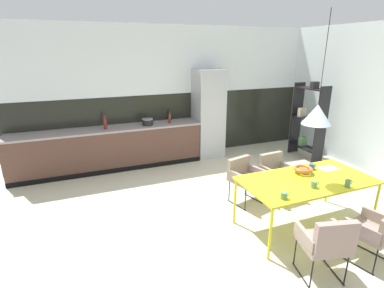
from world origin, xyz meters
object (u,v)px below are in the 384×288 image
(pendant_lamp_over_table_near, at_px, (317,114))
(bottle_vinegar_dark, at_px, (170,116))
(mug_white_ceramic, at_px, (312,167))
(open_shelf_unit, at_px, (308,120))
(fruit_bowl, at_px, (303,169))
(armchair_near_window, at_px, (275,169))
(bottle_wine_green, at_px, (105,123))
(cooking_pot, at_px, (148,122))
(mug_dark_espresso, at_px, (284,196))
(open_book, at_px, (328,168))
(mug_glass_clear, at_px, (314,184))
(bottle_spice_small, at_px, (169,119))
(armchair_by_stool, at_px, (244,174))
(armchair_facing_counter, at_px, (328,240))
(armchair_far_side, at_px, (377,229))
(refrigerator_column, at_px, (208,114))
(dining_table, at_px, (307,182))
(mug_tall_blue, at_px, (348,183))

(pendant_lamp_over_table_near, bearing_deg, bottle_vinegar_dark, 104.25)
(mug_white_ceramic, bearing_deg, open_shelf_unit, 49.40)
(fruit_bowl, bearing_deg, armchair_near_window, 82.37)
(mug_white_ceramic, xyz_separation_m, bottle_wine_green, (-2.70, 2.97, 0.23))
(cooking_pot, relative_size, open_shelf_unit, 0.13)
(fruit_bowl, bearing_deg, open_shelf_unit, 46.82)
(mug_dark_espresso, bearing_deg, pendant_lamp_over_table_near, 25.56)
(open_book, bearing_deg, pendant_lamp_over_table_near, -160.79)
(mug_glass_clear, xyz_separation_m, bottle_spice_small, (-0.89, 3.47, 0.21))
(armchair_by_stool, height_order, mug_white_ceramic, mug_white_ceramic)
(fruit_bowl, bearing_deg, bottle_spice_small, 109.61)
(cooking_pot, xyz_separation_m, pendant_lamp_over_table_near, (1.49, -3.27, 0.71))
(armchair_facing_counter, height_order, bottle_wine_green, bottle_wine_green)
(mug_glass_clear, bearing_deg, pendant_lamp_over_table_near, 63.43)
(open_shelf_unit, relative_size, pendant_lamp_over_table_near, 1.28)
(armchair_far_side, relative_size, armchair_by_stool, 0.96)
(armchair_far_side, distance_m, open_shelf_unit, 3.74)
(armchair_near_window, distance_m, open_book, 0.90)
(pendant_lamp_over_table_near, bearing_deg, fruit_bowl, 67.51)
(bottle_spice_small, bearing_deg, armchair_near_window, -62.49)
(refrigerator_column, distance_m, armchair_by_stool, 2.40)
(armchair_facing_counter, relative_size, bottle_spice_small, 3.09)
(cooking_pot, relative_size, bottle_vinegar_dark, 0.89)
(open_book, height_order, mug_glass_clear, mug_glass_clear)
(cooking_pot, distance_m, open_shelf_unit, 3.68)
(fruit_bowl, distance_m, open_shelf_unit, 2.89)
(armchair_far_side, xyz_separation_m, pendant_lamp_over_table_near, (-0.23, 0.91, 1.20))
(open_book, bearing_deg, cooking_pot, 123.78)
(armchair_far_side, height_order, mug_dark_espresso, mug_dark_espresso)
(dining_table, bearing_deg, mug_white_ceramic, 39.53)
(armchair_near_window, distance_m, open_shelf_unit, 2.34)
(armchair_near_window, xyz_separation_m, armchair_facing_counter, (-0.72, -1.89, 0.03))
(mug_white_ceramic, bearing_deg, armchair_far_side, -93.99)
(mug_dark_espresso, xyz_separation_m, bottle_vinegar_dark, (-0.23, 3.84, 0.22))
(fruit_bowl, bearing_deg, mug_white_ceramic, 16.23)
(mug_glass_clear, distance_m, open_shelf_unit, 3.34)
(refrigerator_column, bearing_deg, mug_dark_espresso, -100.12)
(mug_white_ceramic, relative_size, mug_glass_clear, 1.05)
(mug_white_ceramic, distance_m, mug_glass_clear, 0.65)
(fruit_bowl, bearing_deg, dining_table, -114.44)
(armchair_near_window, height_order, mug_tall_blue, mug_tall_blue)
(armchair_by_stool, height_order, mug_tall_blue, mug_tall_blue)
(dining_table, height_order, armchair_far_side, dining_table)
(refrigerator_column, height_order, mug_dark_espresso, refrigerator_column)
(armchair_near_window, distance_m, bottle_spice_small, 2.62)
(armchair_far_side, distance_m, mug_white_ceramic, 1.24)
(refrigerator_column, distance_m, armchair_near_window, 2.40)
(armchair_near_window, distance_m, armchair_far_side, 1.89)
(armchair_far_side, xyz_separation_m, armchair_by_stool, (-0.65, 1.91, 0.02))
(armchair_far_side, height_order, bottle_vinegar_dark, bottle_vinegar_dark)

